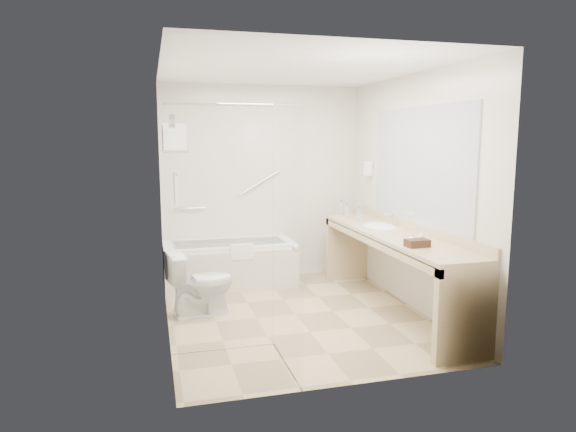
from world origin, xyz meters
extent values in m
plane|color=tan|center=(0.00, 0.00, 0.00)|extent=(3.20, 3.20, 0.00)
cube|color=white|center=(0.00, 0.00, 2.50)|extent=(2.60, 3.20, 0.10)
cube|color=beige|center=(0.00, 1.60, 1.25)|extent=(2.60, 0.10, 2.50)
cube|color=beige|center=(0.00, -1.60, 1.25)|extent=(2.60, 0.10, 2.50)
cube|color=beige|center=(-1.30, 0.00, 1.25)|extent=(0.10, 3.20, 2.50)
cube|color=beige|center=(1.30, 0.00, 1.25)|extent=(0.10, 3.20, 2.50)
cube|color=white|center=(-0.50, 1.25, 0.28)|extent=(1.60, 0.70, 0.55)
cube|color=beige|center=(-0.50, 0.89, 0.25)|extent=(1.60, 0.02, 0.50)
cube|color=white|center=(-0.40, 0.90, 0.50)|extent=(0.28, 0.06, 0.18)
cylinder|color=silver|center=(-0.95, 1.56, 0.95)|extent=(0.40, 0.03, 0.03)
cylinder|color=silver|center=(-0.05, 1.56, 1.25)|extent=(0.53, 0.03, 0.33)
cube|color=silver|center=(-0.85, -0.70, 1.05)|extent=(0.90, 0.01, 2.10)
cube|color=silver|center=(-0.40, -1.15, 1.05)|extent=(0.02, 0.90, 2.10)
cylinder|color=silver|center=(-0.85, -0.70, 2.10)|extent=(0.90, 0.02, 0.02)
sphere|color=silver|center=(-0.37, -1.30, 1.00)|extent=(0.05, 0.05, 0.05)
cylinder|color=silver|center=(-1.25, -1.15, 1.95)|extent=(0.04, 0.10, 0.10)
cube|color=silver|center=(-1.17, 0.35, 1.70)|extent=(0.24, 0.55, 0.02)
cylinder|color=silver|center=(-1.17, 0.35, 1.48)|extent=(0.02, 0.55, 0.02)
cube|color=white|center=(-1.17, 0.35, 1.32)|extent=(0.03, 0.42, 0.32)
cube|color=white|center=(-1.17, 0.35, 1.76)|extent=(0.22, 0.40, 0.08)
cube|color=white|center=(-1.17, 0.35, 1.84)|extent=(0.22, 0.40, 0.08)
cube|color=white|center=(-1.17, 0.35, 1.93)|extent=(0.22, 0.40, 0.08)
cube|color=tan|center=(1.02, -0.15, 0.82)|extent=(0.55, 2.70, 0.05)
cube|color=tan|center=(1.29, -0.15, 0.90)|extent=(0.03, 2.70, 0.10)
cube|color=tan|center=(0.77, -0.15, 0.77)|extent=(0.04, 2.70, 0.08)
cube|color=tan|center=(1.02, -1.46, 0.40)|extent=(0.55, 0.08, 0.80)
cube|color=tan|center=(1.02, 1.16, 0.40)|extent=(0.55, 0.08, 0.80)
ellipsoid|color=white|center=(1.05, 0.25, 0.82)|extent=(0.40, 0.52, 0.14)
cylinder|color=silver|center=(1.20, 0.25, 0.93)|extent=(0.03, 0.03, 0.14)
cube|color=#AAAFB6|center=(1.29, -0.15, 1.55)|extent=(0.02, 2.00, 1.20)
cube|color=white|center=(1.25, 1.05, 1.45)|extent=(0.08, 0.10, 0.18)
imported|color=white|center=(-0.95, 0.26, 0.34)|extent=(0.74, 0.51, 0.67)
cube|color=#412317|center=(0.91, -0.85, 0.88)|extent=(0.21, 0.14, 0.07)
imported|color=white|center=(1.03, -0.71, 0.88)|extent=(0.06, 0.12, 0.05)
imported|color=white|center=(0.92, -0.73, 0.89)|extent=(0.11, 0.12, 0.08)
cylinder|color=silver|center=(0.89, 0.84, 0.94)|extent=(0.06, 0.06, 0.17)
cylinder|color=blue|center=(0.89, 0.84, 1.03)|extent=(0.03, 0.03, 0.03)
cylinder|color=silver|center=(0.97, 0.66, 0.93)|extent=(0.05, 0.05, 0.15)
cylinder|color=blue|center=(0.97, 0.66, 1.01)|extent=(0.03, 0.03, 0.02)
cylinder|color=silver|center=(0.91, 1.10, 0.94)|extent=(0.06, 0.06, 0.18)
cylinder|color=blue|center=(0.91, 1.10, 1.04)|extent=(0.03, 0.03, 0.03)
cylinder|color=silver|center=(1.00, 0.66, 0.89)|extent=(0.07, 0.07, 0.08)
cylinder|color=silver|center=(0.98, 1.05, 0.89)|extent=(0.07, 0.07, 0.08)
camera|label=1|loc=(-1.41, -4.96, 1.83)|focal=32.00mm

